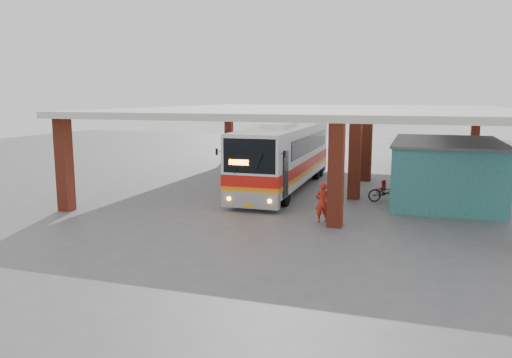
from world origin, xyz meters
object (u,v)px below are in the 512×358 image
at_px(red_chair, 382,187).
at_px(coach_bus, 284,156).
at_px(motorcycle, 387,192).
at_px(pedestrian, 322,202).

bearing_deg(red_chair, coach_bus, -151.61).
height_order(motorcycle, red_chair, motorcycle).
distance_m(coach_bus, red_chair, 5.80).
xyz_separation_m(coach_bus, pedestrian, (3.61, -7.09, -1.05)).
relative_size(coach_bus, red_chair, 18.00).
bearing_deg(motorcycle, pedestrian, 134.74).
height_order(coach_bus, red_chair, coach_bus).
bearing_deg(pedestrian, red_chair, -127.90).
bearing_deg(pedestrian, motorcycle, -137.50).
distance_m(coach_bus, pedestrian, 8.02).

